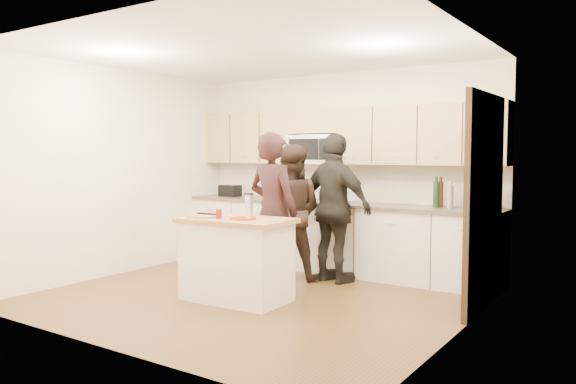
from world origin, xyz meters
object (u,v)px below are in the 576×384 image
Objects in this scene: toaster at (230,191)px; woman_right at (335,208)px; woman_center at (291,212)px; island at (236,259)px; woman_left at (273,212)px.

toaster is 0.17× the size of woman_right.
woman_right is (0.56, 0.14, 0.07)m from woman_center.
woman_center is (-0.10, 1.22, 0.40)m from island.
woman_center is (1.56, -0.68, -0.17)m from toaster.
island is at bearing 83.66° from woman_right.
island is 1.51m from woman_right.
woman_right is at bearing 68.92° from island.
toaster is 2.20m from woman_right.
woman_center is at bearing 26.17° from woman_right.
woman_right is at bearing 174.59° from woman_center.
island is at bearing 75.70° from woman_center.
woman_right reaches higher than toaster.
woman_left reaches higher than island.
island is at bearing 89.08° from woman_left.
island is 0.67× the size of woman_right.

